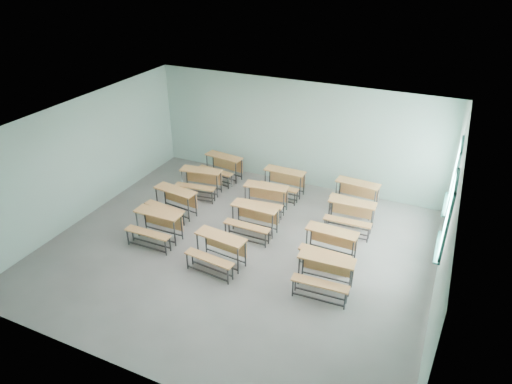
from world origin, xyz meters
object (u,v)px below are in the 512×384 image
desk_unit_r2c2 (351,212)px  desk_unit_r3c0 (222,164)px  desk_unit_r0c2 (325,270)px  desk_unit_r2c1 (265,195)px  desk_unit_r2c0 (200,179)px  desk_unit_r3c1 (283,179)px  desk_unit_r1c1 (253,216)px  desk_unit_r1c2 (330,242)px  desk_unit_r3c2 (356,192)px  desk_unit_r1c0 (173,199)px  desk_unit_r0c0 (156,223)px  desk_unit_r0c1 (218,247)px

desk_unit_r2c2 → desk_unit_r3c0: 4.54m
desk_unit_r0c2 → desk_unit_r2c1: bearing=132.0°
desk_unit_r2c0 → desk_unit_r3c0: size_ratio=1.00×
desk_unit_r3c0 → desk_unit_r3c1: (2.13, -0.18, 0.00)m
desk_unit_r1c1 → desk_unit_r2c0: size_ratio=0.93×
desk_unit_r2c1 → desk_unit_r3c0: 2.39m
desk_unit_r1c2 → desk_unit_r3c2: size_ratio=0.97×
desk_unit_r2c1 → desk_unit_r1c0: bearing=-156.1°
desk_unit_r1c1 → desk_unit_r3c1: size_ratio=0.99×
desk_unit_r2c1 → desk_unit_r2c2: same height
desk_unit_r2c0 → desk_unit_r3c0: bearing=76.4°
desk_unit_r0c0 → desk_unit_r3c1: 4.03m
desk_unit_r3c2 → desk_unit_r2c2: bearing=-78.9°
desk_unit_r0c2 → desk_unit_r2c0: 5.27m
desk_unit_r1c1 → desk_unit_r0c2: bearing=-29.9°
desk_unit_r1c0 → desk_unit_r3c2: same height
desk_unit_r0c1 → desk_unit_r3c2: 4.49m
desk_unit_r0c1 → desk_unit_r3c1: 3.77m
desk_unit_r0c2 → desk_unit_r1c1: same height
desk_unit_r1c2 → desk_unit_r2c1: size_ratio=0.96×
desk_unit_r0c1 → desk_unit_r3c2: (2.23, 3.90, 0.00)m
desk_unit_r1c2 → desk_unit_r2c1: same height
desk_unit_r3c0 → desk_unit_r2c0: bearing=-88.2°
desk_unit_r1c1 → desk_unit_r2c1: 1.13m
desk_unit_r0c1 → desk_unit_r2c2: 3.64m
desk_unit_r0c1 → desk_unit_r2c0: same height
desk_unit_r3c2 → desk_unit_r1c1: bearing=-127.1°
desk_unit_r3c0 → desk_unit_r0c0: bearing=-80.5°
desk_unit_r0c2 → desk_unit_r1c1: (-2.29, 1.34, 0.00)m
desk_unit_r0c0 → desk_unit_r0c2: same height
desk_unit_r0c0 → desk_unit_r1c1: bearing=31.1°
desk_unit_r1c0 → desk_unit_r1c1: (2.33, 0.10, 0.00)m
desk_unit_r2c2 → desk_unit_r3c2: bearing=94.6°
desk_unit_r0c2 → desk_unit_r1c0: bearing=162.1°
desk_unit_r1c0 → desk_unit_r1c2: bearing=4.4°
desk_unit_r1c1 → desk_unit_r2c0: (-2.30, 1.25, 0.00)m
desk_unit_r1c0 → desk_unit_r3c2: size_ratio=1.02×
desk_unit_r1c2 → desk_unit_r3c2: same height
desk_unit_r1c0 → desk_unit_r2c2: bearing=23.1°
desk_unit_r2c2 → desk_unit_r0c2: bearing=-90.3°
desk_unit_r0c1 → desk_unit_r3c0: same height
desk_unit_r0c1 → desk_unit_r3c2: bearing=65.9°
desk_unit_r0c0 → desk_unit_r3c2: 5.49m
desk_unit_r1c0 → desk_unit_r3c2: 5.04m
desk_unit_r1c1 → desk_unit_r2c2: size_ratio=0.98×
desk_unit_r0c2 → desk_unit_r1c2: bearing=97.7°
desk_unit_r0c1 → desk_unit_r2c0: bearing=133.1°
desk_unit_r0c0 → desk_unit_r1c0: same height
desk_unit_r1c0 → desk_unit_r2c0: same height
desk_unit_r1c2 → desk_unit_r3c1: (-2.15, 2.50, 0.00)m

